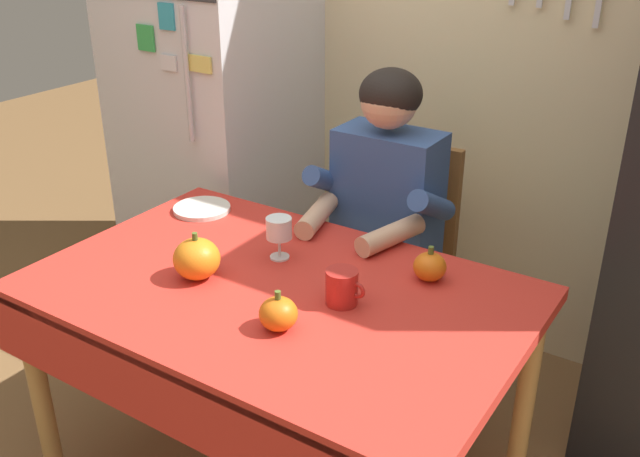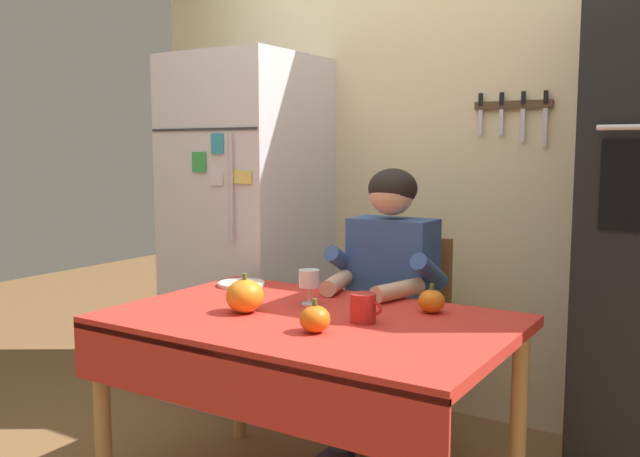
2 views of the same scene
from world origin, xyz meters
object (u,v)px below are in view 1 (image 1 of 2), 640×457
(pumpkin_large, at_px, (430,267))
(pumpkin_small, at_px, (278,314))
(refrigerator, at_px, (216,112))
(pumpkin_medium, at_px, (197,259))
(seated_person, at_px, (378,218))
(wine_glass, at_px, (279,230))
(coffee_mug, at_px, (342,287))
(dining_table, at_px, (273,315))
(serving_tray, at_px, (202,209))
(chair_behind_person, at_px, (400,255))

(pumpkin_large, bearing_deg, pumpkin_small, -115.54)
(refrigerator, height_order, pumpkin_medium, refrigerator)
(seated_person, xyz_separation_m, pumpkin_small, (0.13, -0.75, 0.05))
(wine_glass, bearing_deg, coffee_mug, -22.44)
(dining_table, distance_m, pumpkin_medium, 0.27)
(refrigerator, xyz_separation_m, wine_glass, (0.85, -0.71, -0.06))
(pumpkin_medium, bearing_deg, coffee_mug, 13.85)
(pumpkin_small, bearing_deg, refrigerator, 136.36)
(wine_glass, distance_m, pumpkin_medium, 0.26)
(pumpkin_large, bearing_deg, serving_tray, 179.05)
(coffee_mug, bearing_deg, chair_behind_person, 104.77)
(chair_behind_person, height_order, serving_tray, chair_behind_person)
(refrigerator, height_order, coffee_mug, refrigerator)
(refrigerator, height_order, chair_behind_person, refrigerator)
(refrigerator, distance_m, seated_person, 1.01)
(wine_glass, bearing_deg, chair_behind_person, 80.54)
(chair_behind_person, bearing_deg, dining_table, -90.51)
(chair_behind_person, relative_size, pumpkin_large, 8.78)
(chair_behind_person, distance_m, seated_person, 0.29)
(dining_table, relative_size, coffee_mug, 12.01)
(chair_behind_person, bearing_deg, seated_person, -90.00)
(seated_person, relative_size, pumpkin_medium, 8.69)
(pumpkin_small, distance_m, serving_tray, 0.81)
(refrigerator, relative_size, serving_tray, 8.98)
(seated_person, distance_m, serving_tray, 0.62)
(dining_table, height_order, pumpkin_large, pumpkin_large)
(dining_table, xyz_separation_m, wine_glass, (-0.10, 0.17, 0.18))
(refrigerator, distance_m, pumpkin_small, 1.50)
(coffee_mug, relative_size, pumpkin_small, 1.06)
(pumpkin_small, bearing_deg, serving_tray, 145.55)
(refrigerator, height_order, seated_person, refrigerator)
(coffee_mug, bearing_deg, pumpkin_small, -109.93)
(dining_table, distance_m, pumpkin_large, 0.47)
(seated_person, distance_m, pumpkin_medium, 0.70)
(pumpkin_large, height_order, pumpkin_medium, pumpkin_medium)
(seated_person, relative_size, pumpkin_small, 11.32)
(coffee_mug, height_order, pumpkin_small, pumpkin_small)
(serving_tray, bearing_deg, coffee_mug, -19.65)
(serving_tray, bearing_deg, seated_person, 28.21)
(refrigerator, height_order, serving_tray, refrigerator)
(pumpkin_large, height_order, serving_tray, pumpkin_large)
(coffee_mug, distance_m, serving_tray, 0.79)
(pumpkin_small, bearing_deg, chair_behind_person, 97.61)
(refrigerator, distance_m, pumpkin_large, 1.43)
(wine_glass, xyz_separation_m, serving_tray, (-0.44, 0.14, -0.09))
(dining_table, bearing_deg, pumpkin_large, 40.59)
(serving_tray, bearing_deg, pumpkin_medium, -49.62)
(dining_table, relative_size, chair_behind_person, 1.51)
(chair_behind_person, height_order, pumpkin_medium, chair_behind_person)
(refrigerator, xyz_separation_m, seated_person, (0.96, -0.28, -0.16))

